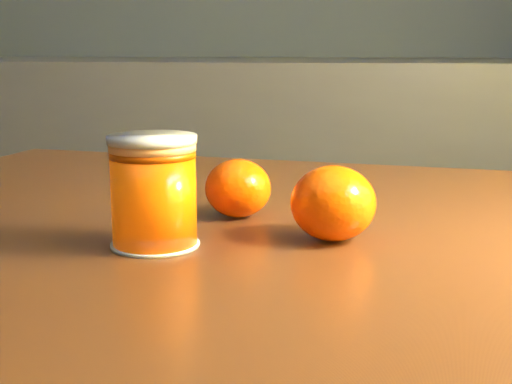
# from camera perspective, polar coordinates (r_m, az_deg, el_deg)

# --- Properties ---
(kitchen_counter) EXTENTS (3.15, 0.60, 0.90)m
(kitchen_counter) POSITION_cam_1_polar(r_m,az_deg,el_deg) (2.13, -19.73, -2.25)
(kitchen_counter) COLOR #434347
(kitchen_counter) RESTS_ON ground
(table) EXTENTS (1.15, 0.90, 0.78)m
(table) POSITION_cam_1_polar(r_m,az_deg,el_deg) (0.69, 3.41, -10.69)
(table) COLOR #572F15
(table) RESTS_ON ground
(juice_glass) EXTENTS (0.07, 0.07, 0.09)m
(juice_glass) POSITION_cam_1_polar(r_m,az_deg,el_deg) (0.59, -8.18, -0.00)
(juice_glass) COLOR #FF5705
(juice_glass) RESTS_ON table
(orange_front) EXTENTS (0.09, 0.09, 0.06)m
(orange_front) POSITION_cam_1_polar(r_m,az_deg,el_deg) (0.61, 6.19, -0.90)
(orange_front) COLOR #FF5405
(orange_front) RESTS_ON table
(orange_back) EXTENTS (0.08, 0.08, 0.06)m
(orange_back) POSITION_cam_1_polar(r_m,az_deg,el_deg) (0.69, -1.45, 0.31)
(orange_back) COLOR #FF5405
(orange_back) RESTS_ON table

